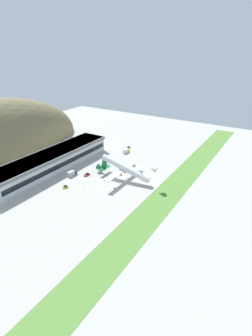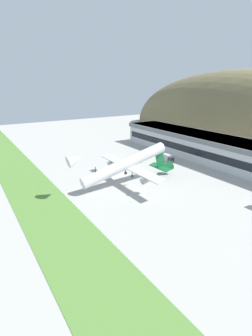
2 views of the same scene
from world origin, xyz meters
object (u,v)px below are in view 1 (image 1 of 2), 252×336
object	(u,v)px
fuel_truck	(126,151)
service_car_2	(65,187)
cargo_airplane	(124,168)
box_truck	(72,173)
service_car_0	(128,148)
traffic_cone_1	(84,186)
terminal_building	(52,160)
service_car_1	(87,175)
traffic_cone_0	(89,186)

from	to	relation	value
fuel_truck	service_car_2	bearing A→B (deg)	179.05
cargo_airplane	box_truck	bearing A→B (deg)	113.66
service_car_0	service_car_2	distance (m)	78.01
service_car_2	box_truck	distance (m)	16.69
box_truck	traffic_cone_1	bearing A→B (deg)	-114.28
service_car_2	box_truck	world-z (taller)	box_truck
traffic_cone_1	service_car_2	bearing A→B (deg)	132.13
terminal_building	fuel_truck	xyz separation A→B (m)	(52.95, -28.11, -5.17)
service_car_1	traffic_cone_0	xyz separation A→B (m)	(-10.85, -10.82, -0.32)
service_car_0	fuel_truck	world-z (taller)	fuel_truck
cargo_airplane	service_car_2	distance (m)	38.23
traffic_cone_0	service_car_1	bearing A→B (deg)	44.93
cargo_airplane	traffic_cone_1	bearing A→B (deg)	143.09
terminal_building	fuel_truck	bearing A→B (deg)	-27.96
service_car_1	box_truck	world-z (taller)	box_truck
service_car_0	cargo_airplane	bearing A→B (deg)	-151.77
service_car_1	terminal_building	bearing A→B (deg)	98.53
service_car_0	traffic_cone_0	bearing A→B (deg)	-168.90
service_car_1	service_car_0	bearing A→B (deg)	2.67
cargo_airplane	traffic_cone_1	size ratio (longest dim) A/B	76.93
cargo_airplane	service_car_1	distance (m)	26.27
fuel_truck	service_car_1	bearing A→B (deg)	179.25
fuel_truck	box_truck	bearing A→B (deg)	170.53
service_car_0	service_car_1	distance (m)	58.19
traffic_cone_0	traffic_cone_1	size ratio (longest dim) A/B	1.00
cargo_airplane	service_car_0	world-z (taller)	cargo_airplane
service_car_2	traffic_cone_1	distance (m)	11.08
cargo_airplane	service_car_2	world-z (taller)	cargo_airplane
service_car_1	traffic_cone_1	xyz separation A→B (m)	(-12.43, -7.71, -0.32)
service_car_0	fuel_truck	bearing A→B (deg)	-160.18
cargo_airplane	service_car_0	size ratio (longest dim) A/B	10.78
service_car_1	fuel_truck	size ratio (longest dim) A/B	0.69
service_car_1	service_car_2	size ratio (longest dim) A/B	1.25
cargo_airplane	traffic_cone_1	distance (m)	27.63
service_car_2	traffic_cone_0	bearing A→B (deg)	-51.50
service_car_1	service_car_2	bearing A→B (deg)	178.55
terminal_building	traffic_cone_0	world-z (taller)	terminal_building
fuel_truck	terminal_building	bearing A→B (deg)	152.04
service_car_2	service_car_1	bearing A→B (deg)	-1.45
cargo_airplane	box_truck	size ratio (longest dim) A/B	6.42
traffic_cone_1	service_car_1	bearing A→B (deg)	31.81
cargo_airplane	traffic_cone_0	bearing A→B (deg)	146.83
fuel_truck	box_truck	distance (m)	54.75
service_car_0	traffic_cone_0	size ratio (longest dim) A/B	7.14
service_car_0	service_car_1	xyz separation A→B (m)	(-58.12, -2.71, -0.01)
terminal_building	service_car_1	xyz separation A→B (m)	(4.12, -27.47, -6.07)
terminal_building	service_car_0	distance (m)	67.26
service_car_0	traffic_cone_0	world-z (taller)	service_car_0
service_car_0	service_car_2	bearing A→B (deg)	-178.38
cargo_airplane	fuel_truck	world-z (taller)	cargo_airplane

